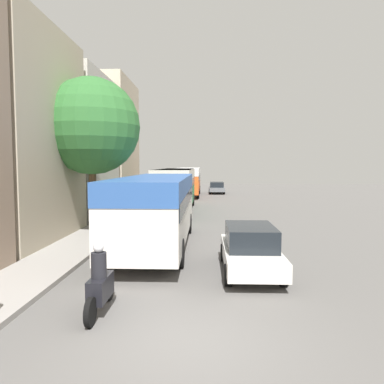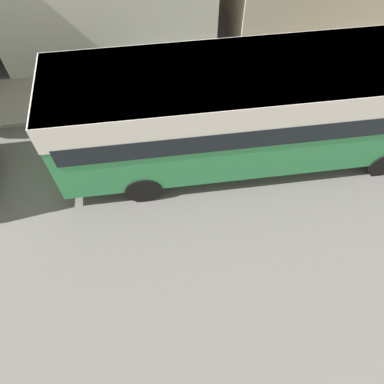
# 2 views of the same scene
# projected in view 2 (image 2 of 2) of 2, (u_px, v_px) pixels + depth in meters

# --- Properties ---
(bus_following) EXTENTS (2.58, 11.06, 3.18)m
(bus_following) POSITION_uv_depth(u_px,v_px,m) (267.00, 103.00, 9.63)
(bus_following) COLOR #2D8447
(bus_following) RESTS_ON ground_plane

